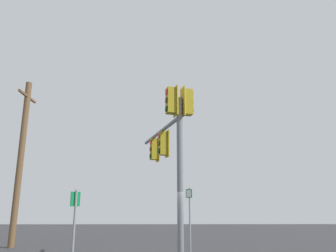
% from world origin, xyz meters
% --- Properties ---
extents(signal_mast_assembly, '(1.93, 4.83, 6.04)m').
position_xyz_m(signal_mast_assembly, '(-0.16, -0.15, 4.31)').
color(signal_mast_assembly, slate).
rests_on(signal_mast_assembly, ground).
extents(utility_pole_wooden, '(0.33, 2.17, 9.08)m').
position_xyz_m(utility_pole_wooden, '(7.97, -6.47, 4.65)').
color(utility_pole_wooden, brown).
rests_on(utility_pole_wooden, ground).
extents(route_sign_primary, '(0.24, 0.22, 2.53)m').
position_xyz_m(route_sign_primary, '(2.63, 1.61, 1.53)').
color(route_sign_primary, slate).
rests_on(route_sign_primary, ground).
extents(route_sign_secondary, '(0.24, 0.21, 2.80)m').
position_xyz_m(route_sign_secondary, '(-0.97, -2.12, 1.65)').
color(route_sign_secondary, slate).
rests_on(route_sign_secondary, ground).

